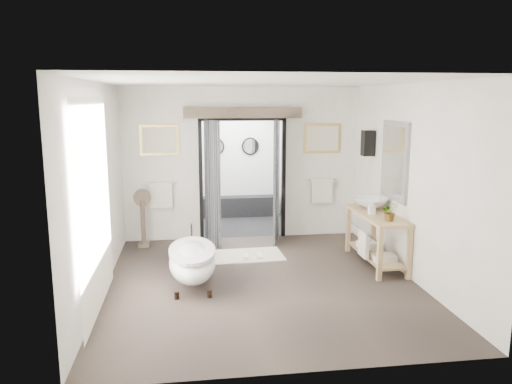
# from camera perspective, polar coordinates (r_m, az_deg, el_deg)

# --- Properties ---
(ground_plane) EXTENTS (5.00, 5.00, 0.00)m
(ground_plane) POSITION_cam_1_polar(r_m,az_deg,el_deg) (7.48, 0.63, -10.30)
(ground_plane) COLOR #473A33
(room_shell) EXTENTS (4.52, 5.02, 2.91)m
(room_shell) POSITION_cam_1_polar(r_m,az_deg,el_deg) (6.93, 0.51, 3.88)
(room_shell) COLOR silver
(room_shell) RESTS_ON ground_plane
(shower_room) EXTENTS (2.22, 2.01, 2.51)m
(shower_room) POSITION_cam_1_polar(r_m,az_deg,el_deg) (11.10, -2.38, 1.43)
(shower_room) COLOR black
(shower_room) RESTS_ON ground_plane
(back_wall_dressing) EXTENTS (3.82, 0.79, 2.52)m
(back_wall_dressing) POSITION_cam_1_polar(r_m,az_deg,el_deg) (9.35, -1.43, 3.80)
(back_wall_dressing) COLOR black
(back_wall_dressing) RESTS_ON ground_plane
(clawfoot_tub) EXTENTS (0.67, 1.50, 0.73)m
(clawfoot_tub) POSITION_cam_1_polar(r_m,az_deg,el_deg) (7.36, -7.29, -7.79)
(clawfoot_tub) COLOR black
(clawfoot_tub) RESTS_ON ground_plane
(vanity) EXTENTS (0.57, 1.60, 0.85)m
(vanity) POSITION_cam_1_polar(r_m,az_deg,el_deg) (8.34, 13.49, -4.75)
(vanity) COLOR tan
(vanity) RESTS_ON ground_plane
(pedestal_mirror) EXTENTS (0.32, 0.20, 1.07)m
(pedestal_mirror) POSITION_cam_1_polar(r_m,az_deg,el_deg) (9.34, -12.78, -3.36)
(pedestal_mirror) COLOR brown
(pedestal_mirror) RESTS_ON ground_plane
(rug) EXTENTS (1.23, 0.85, 0.01)m
(rug) POSITION_cam_1_polar(r_m,az_deg,el_deg) (8.69, -0.93, -7.25)
(rug) COLOR beige
(rug) RESTS_ON ground_plane
(slippers) EXTENTS (0.35, 0.26, 0.05)m
(slippers) POSITION_cam_1_polar(r_m,az_deg,el_deg) (8.55, -0.37, -7.32)
(slippers) COLOR white
(slippers) RESTS_ON rug
(basin) EXTENTS (0.67, 0.67, 0.20)m
(basin) POSITION_cam_1_polar(r_m,az_deg,el_deg) (8.52, 13.01, -1.34)
(basin) COLOR white
(basin) RESTS_ON vanity
(plant) EXTENTS (0.30, 0.27, 0.29)m
(plant) POSITION_cam_1_polar(r_m,az_deg,el_deg) (7.80, 15.06, -2.18)
(plant) COLOR gray
(plant) RESTS_ON vanity
(soap_bottle_a) EXTENTS (0.10, 0.10, 0.21)m
(soap_bottle_a) POSITION_cam_1_polar(r_m,az_deg,el_deg) (8.17, 13.10, -1.78)
(soap_bottle_a) COLOR gray
(soap_bottle_a) RESTS_ON vanity
(soap_bottle_b) EXTENTS (0.13, 0.13, 0.16)m
(soap_bottle_b) POSITION_cam_1_polar(r_m,az_deg,el_deg) (8.89, 11.81, -0.93)
(soap_bottle_b) COLOR gray
(soap_bottle_b) RESTS_ON vanity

